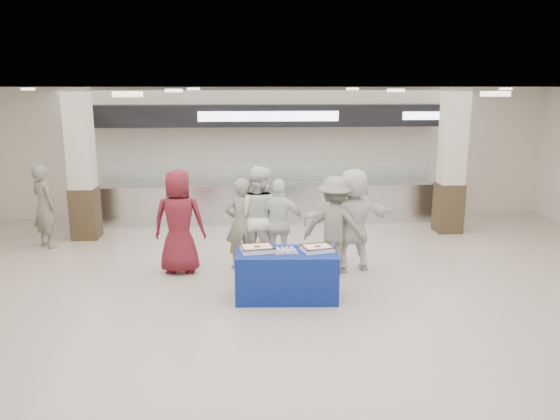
{
  "coord_description": "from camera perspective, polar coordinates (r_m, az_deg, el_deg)",
  "views": [
    {
      "loc": [
        -0.59,
        -7.48,
        3.24
      ],
      "look_at": [
        0.02,
        1.6,
        1.15
      ],
      "focal_mm": 35.0,
      "sensor_mm": 36.0,
      "label": 1
    }
  ],
  "objects": [
    {
      "name": "ground",
      "position": [
        8.18,
        0.61,
        -10.43
      ],
      "size": [
        14.0,
        14.0,
        0.0
      ],
      "primitive_type": "plane",
      "color": "beige",
      "rests_on": "ground"
    },
    {
      "name": "column_right",
      "position": [
        12.67,
        17.47,
        4.56
      ],
      "size": [
        0.55,
        0.55,
        3.2
      ],
      "color": "#392A1A",
      "rests_on": "ground"
    },
    {
      "name": "cupcake_tray",
      "position": [
        8.33,
        0.59,
        -4.26
      ],
      "size": [
        0.38,
        0.3,
        0.06
      ],
      "color": "#B2B2B7",
      "rests_on": "display_table"
    },
    {
      "name": "sheet_cake_left",
      "position": [
        8.39,
        -2.41,
        -4.01
      ],
      "size": [
        0.53,
        0.44,
        0.1
      ],
      "color": "white",
      "rests_on": "display_table"
    },
    {
      "name": "soldier_a",
      "position": [
        9.78,
        -4.08,
        -1.42
      ],
      "size": [
        0.68,
        0.52,
        1.65
      ],
      "primitive_type": "imported",
      "rotation": [
        0.0,
        0.0,
        3.38
      ],
      "color": "slate",
      "rests_on": "ground"
    },
    {
      "name": "soldier_b",
      "position": [
        9.58,
        5.73,
        -1.57
      ],
      "size": [
        1.25,
        0.96,
        1.71
      ],
      "primitive_type": "imported",
      "rotation": [
        0.0,
        0.0,
        2.82
      ],
      "color": "slate",
      "rests_on": "ground"
    },
    {
      "name": "chef_tall",
      "position": [
        9.86,
        -2.29,
        -0.7
      ],
      "size": [
        1.1,
        1.0,
        1.84
      ],
      "primitive_type": "imported",
      "rotation": [
        0.0,
        0.0,
        2.73
      ],
      "color": "white",
      "rests_on": "ground"
    },
    {
      "name": "chef_short",
      "position": [
        9.72,
        -0.07,
        -1.5
      ],
      "size": [
        0.99,
        0.47,
        1.64
      ],
      "primitive_type": "imported",
      "rotation": [
        0.0,
        0.0,
        3.07
      ],
      "color": "white",
      "rests_on": "ground"
    },
    {
      "name": "column_left",
      "position": [
        12.29,
        -19.99,
        4.14
      ],
      "size": [
        0.55,
        0.55,
        3.2
      ],
      "color": "#392A1A",
      "rests_on": "ground"
    },
    {
      "name": "soldier_bg",
      "position": [
        12.02,
        -23.41,
        0.38
      ],
      "size": [
        0.74,
        0.72,
        1.71
      ],
      "primitive_type": "imported",
      "rotation": [
        0.0,
        0.0,
        2.42
      ],
      "color": "slate",
      "rests_on": "ground"
    },
    {
      "name": "civilian_maroon",
      "position": [
        9.67,
        -10.5,
        -1.18
      ],
      "size": [
        0.94,
        0.65,
        1.84
      ],
      "primitive_type": "imported",
      "rotation": [
        0.0,
        0.0,
        3.07
      ],
      "color": "maroon",
      "rests_on": "ground"
    },
    {
      "name": "serving_line",
      "position": [
        13.06,
        -1.22,
        3.74
      ],
      "size": [
        8.7,
        0.85,
        2.8
      ],
      "color": "silver",
      "rests_on": "ground"
    },
    {
      "name": "sheet_cake_right",
      "position": [
        8.42,
        3.92,
        -3.97
      ],
      "size": [
        0.52,
        0.44,
        0.09
      ],
      "color": "white",
      "rests_on": "display_table"
    },
    {
      "name": "display_table",
      "position": [
        8.5,
        0.71,
        -6.79
      ],
      "size": [
        1.59,
        0.87,
        0.75
      ],
      "primitive_type": "cube",
      "rotation": [
        0.0,
        0.0,
        -0.06
      ],
      "color": "navy",
      "rests_on": "ground"
    },
    {
      "name": "civilian_white",
      "position": [
        9.72,
        7.58,
        -1.0
      ],
      "size": [
        1.79,
        0.92,
        1.84
      ],
      "primitive_type": "imported",
      "rotation": [
        0.0,
        0.0,
        3.37
      ],
      "color": "white",
      "rests_on": "ground"
    }
  ]
}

